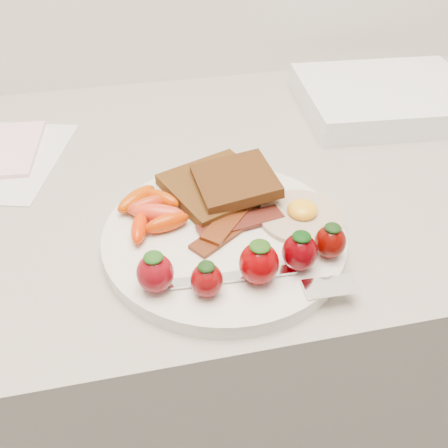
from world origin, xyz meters
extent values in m
cube|color=gray|center=(0.00, 1.70, 0.45)|extent=(2.00, 0.60, 0.90)
cylinder|color=silver|center=(0.02, 1.55, 0.91)|extent=(0.27, 0.27, 0.02)
cube|color=black|center=(0.03, 1.62, 0.93)|extent=(0.14, 0.14, 0.01)
cube|color=black|center=(0.05, 1.61, 0.94)|extent=(0.10, 0.10, 0.02)
cylinder|color=silver|center=(0.11, 1.55, 0.92)|extent=(0.10, 0.10, 0.01)
ellipsoid|color=#FBAF1E|center=(0.11, 1.56, 0.93)|extent=(0.04, 0.04, 0.02)
cube|color=black|center=(0.02, 1.55, 0.92)|extent=(0.10, 0.08, 0.00)
cube|color=black|center=(0.04, 1.56, 0.92)|extent=(0.10, 0.04, 0.00)
cube|color=#310C02|center=(0.03, 1.57, 0.92)|extent=(0.08, 0.09, 0.00)
ellipsoid|color=red|center=(-0.06, 1.60, 0.93)|extent=(0.05, 0.03, 0.02)
ellipsoid|color=red|center=(-0.05, 1.59, 0.93)|extent=(0.07, 0.04, 0.02)
ellipsoid|color=red|center=(-0.07, 1.56, 0.93)|extent=(0.03, 0.05, 0.02)
ellipsoid|color=#C13B00|center=(-0.04, 1.61, 0.93)|extent=(0.05, 0.05, 0.02)
ellipsoid|color=#BD4300|center=(-0.07, 1.62, 0.93)|extent=(0.06, 0.05, 0.02)
ellipsoid|color=#C83400|center=(-0.04, 1.57, 0.93)|extent=(0.05, 0.03, 0.02)
ellipsoid|color=maroon|center=(-0.06, 1.48, 0.94)|extent=(0.04, 0.04, 0.04)
ellipsoid|color=#1B4B11|center=(-0.06, 1.48, 0.96)|extent=(0.02, 0.02, 0.01)
ellipsoid|color=#6D0608|center=(-0.02, 1.46, 0.94)|extent=(0.03, 0.03, 0.04)
ellipsoid|color=black|center=(-0.02, 1.46, 0.95)|extent=(0.02, 0.02, 0.01)
ellipsoid|color=#780002|center=(0.04, 1.47, 0.94)|extent=(0.04, 0.04, 0.04)
ellipsoid|color=#204A0F|center=(0.04, 1.47, 0.96)|extent=(0.02, 0.02, 0.01)
ellipsoid|color=#570004|center=(0.08, 1.48, 0.94)|extent=(0.04, 0.04, 0.04)
ellipsoid|color=#083208|center=(0.08, 1.48, 0.96)|extent=(0.02, 0.02, 0.01)
ellipsoid|color=#550501|center=(0.12, 1.49, 0.94)|extent=(0.03, 0.03, 0.04)
ellipsoid|color=black|center=(0.12, 1.49, 0.96)|extent=(0.02, 0.02, 0.01)
cube|color=silver|center=(0.01, 1.48, 0.92)|extent=(0.13, 0.02, 0.00)
cube|color=white|center=(0.10, 1.44, 0.92)|extent=(0.05, 0.03, 0.00)
cube|color=white|center=(-0.25, 1.78, 0.90)|extent=(0.21, 0.24, 0.00)
cube|color=#FFC6D7|center=(-0.25, 1.81, 0.91)|extent=(0.11, 0.15, 0.01)
cube|color=white|center=(0.35, 1.82, 0.92)|extent=(0.29, 0.24, 0.04)
camera|label=1|loc=(-0.07, 1.14, 1.28)|focal=40.00mm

